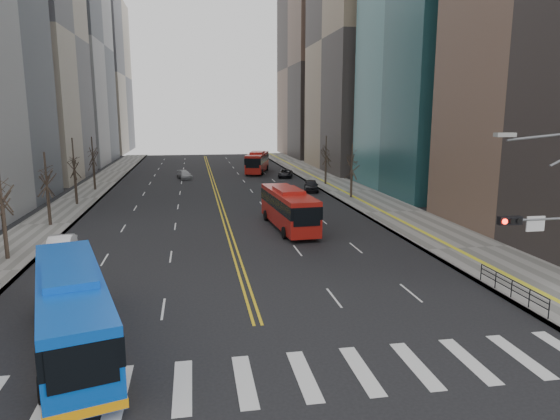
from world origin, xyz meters
name	(u,v)px	position (x,y,z in m)	size (l,w,h in m)	color
ground	(275,378)	(0.00, 0.00, 0.00)	(220.00, 220.00, 0.00)	black
sidewalk_right	(350,191)	(17.50, 45.00, 0.07)	(7.00, 130.00, 0.15)	slate
sidewalk_left	(80,199)	(-16.50, 45.00, 0.07)	(5.00, 130.00, 0.15)	slate
crosswalk	(275,378)	(0.00, 0.00, 0.01)	(26.70, 4.00, 0.01)	silver
centerline	(214,185)	(0.00, 55.00, 0.01)	(0.55, 100.00, 0.01)	gold
office_towers	(207,28)	(0.12, 68.51, 23.92)	(83.00, 134.00, 58.00)	gray
pedestrian_railing	(512,286)	(14.30, 6.00, 0.82)	(0.06, 6.06, 1.02)	black
street_trees	(151,167)	(-7.18, 34.55, 4.87)	(35.20, 47.20, 7.60)	#2C231B
blue_bus	(72,308)	(-8.28, 4.00, 1.91)	(5.98, 12.84, 3.65)	blue
red_bus_near	(288,206)	(5.43, 25.50, 2.02)	(3.45, 11.61, 3.63)	#A81812
red_bus_far	(257,161)	(8.17, 68.69, 2.05)	(5.64, 11.98, 3.69)	#A81812
car_white	(60,247)	(-12.50, 19.22, 0.76)	(1.60, 4.60, 1.52)	white
car_dark_mid	(311,186)	(12.50, 46.27, 0.77)	(1.83, 4.55, 1.55)	black
car_silver	(185,175)	(-4.28, 62.34, 0.64)	(1.78, 4.38, 1.27)	#929397
car_dark_far	(285,173)	(11.85, 61.55, 0.64)	(2.13, 4.63, 1.29)	black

